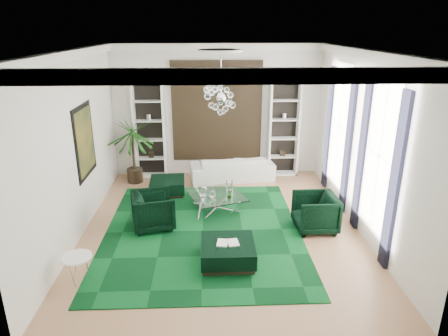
{
  "coord_description": "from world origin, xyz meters",
  "views": [
    {
      "loc": [
        -0.27,
        -7.97,
        4.22
      ],
      "look_at": [
        0.08,
        0.5,
        1.21
      ],
      "focal_mm": 32.0,
      "sensor_mm": 36.0,
      "label": 1
    }
  ],
  "objects_px": {
    "coffee_table": "(217,203)",
    "side_table": "(78,270)",
    "ottoman_side": "(168,186)",
    "armchair_right": "(315,212)",
    "armchair_left": "(153,210)",
    "sofa": "(232,168)",
    "palm": "(132,142)",
    "ottoman_front": "(228,252)"
  },
  "relations": [
    {
      "from": "armchair_right",
      "to": "ottoman_front",
      "type": "distance_m",
      "value": 2.32
    },
    {
      "from": "ottoman_side",
      "to": "side_table",
      "type": "relative_size",
      "value": 1.73
    },
    {
      "from": "sofa",
      "to": "palm",
      "type": "bearing_deg",
      "value": -4.9
    },
    {
      "from": "armchair_left",
      "to": "palm",
      "type": "bearing_deg",
      "value": 3.65
    },
    {
      "from": "armchair_right",
      "to": "coffee_table",
      "type": "bearing_deg",
      "value": -117.61
    },
    {
      "from": "coffee_table",
      "to": "sofa",
      "type": "bearing_deg",
      "value": 76.61
    },
    {
      "from": "armchair_right",
      "to": "palm",
      "type": "relative_size",
      "value": 0.37
    },
    {
      "from": "side_table",
      "to": "palm",
      "type": "bearing_deg",
      "value": 87.89
    },
    {
      "from": "coffee_table",
      "to": "palm",
      "type": "height_order",
      "value": "palm"
    },
    {
      "from": "sofa",
      "to": "armchair_right",
      "type": "bearing_deg",
      "value": 110.1
    },
    {
      "from": "coffee_table",
      "to": "ottoman_front",
      "type": "relative_size",
      "value": 1.2
    },
    {
      "from": "ottoman_front",
      "to": "palm",
      "type": "height_order",
      "value": "palm"
    },
    {
      "from": "ottoman_side",
      "to": "armchair_right",
      "type": "bearing_deg",
      "value": -32.39
    },
    {
      "from": "sofa",
      "to": "side_table",
      "type": "xyz_separation_m",
      "value": [
        -2.97,
        -4.9,
        -0.1
      ]
    },
    {
      "from": "coffee_table",
      "to": "side_table",
      "type": "height_order",
      "value": "side_table"
    },
    {
      "from": "armchair_left",
      "to": "coffee_table",
      "type": "relative_size",
      "value": 0.75
    },
    {
      "from": "armchair_right",
      "to": "side_table",
      "type": "bearing_deg",
      "value": -70.65
    },
    {
      "from": "palm",
      "to": "ottoman_side",
      "type": "bearing_deg",
      "value": -41.17
    },
    {
      "from": "coffee_table",
      "to": "palm",
      "type": "distance_m",
      "value": 3.2
    },
    {
      "from": "ottoman_side",
      "to": "armchair_left",
      "type": "bearing_deg",
      "value": -93.82
    },
    {
      "from": "ottoman_front",
      "to": "palm",
      "type": "relative_size",
      "value": 0.42
    },
    {
      "from": "armchair_left",
      "to": "armchair_right",
      "type": "height_order",
      "value": "same"
    },
    {
      "from": "ottoman_side",
      "to": "sofa",
      "type": "bearing_deg",
      "value": 28.94
    },
    {
      "from": "sofa",
      "to": "ottoman_front",
      "type": "distance_m",
      "value": 4.38
    },
    {
      "from": "ottoman_front",
      "to": "armchair_left",
      "type": "bearing_deg",
      "value": 136.93
    },
    {
      "from": "armchair_left",
      "to": "armchair_right",
      "type": "xyz_separation_m",
      "value": [
        3.54,
        -0.25,
        0.0
      ]
    },
    {
      "from": "coffee_table",
      "to": "ottoman_front",
      "type": "distance_m",
      "value": 2.26
    },
    {
      "from": "sofa",
      "to": "side_table",
      "type": "bearing_deg",
      "value": 51.64
    },
    {
      "from": "coffee_table",
      "to": "ottoman_front",
      "type": "height_order",
      "value": "coffee_table"
    },
    {
      "from": "armchair_left",
      "to": "ottoman_side",
      "type": "bearing_deg",
      "value": -17.66
    },
    {
      "from": "coffee_table",
      "to": "side_table",
      "type": "xyz_separation_m",
      "value": [
        -2.47,
        -2.79,
        0.04
      ]
    },
    {
      "from": "armchair_right",
      "to": "ottoman_side",
      "type": "bearing_deg",
      "value": -123.88
    },
    {
      "from": "sofa",
      "to": "ottoman_front",
      "type": "bearing_deg",
      "value": 78.34
    },
    {
      "from": "sofa",
      "to": "ottoman_front",
      "type": "relative_size",
      "value": 2.39
    },
    {
      "from": "ottoman_front",
      "to": "palm",
      "type": "distance_m",
      "value": 5.01
    },
    {
      "from": "ottoman_front",
      "to": "side_table",
      "type": "xyz_separation_m",
      "value": [
        -2.62,
        -0.53,
        0.05
      ]
    },
    {
      "from": "armchair_left",
      "to": "ottoman_side",
      "type": "xyz_separation_m",
      "value": [
        0.13,
        1.91,
        -0.21
      ]
    },
    {
      "from": "sofa",
      "to": "ottoman_side",
      "type": "bearing_deg",
      "value": 21.81
    },
    {
      "from": "ottoman_side",
      "to": "ottoman_front",
      "type": "height_order",
      "value": "same"
    },
    {
      "from": "palm",
      "to": "side_table",
      "type": "bearing_deg",
      "value": -92.11
    },
    {
      "from": "sofa",
      "to": "coffee_table",
      "type": "bearing_deg",
      "value": 69.47
    },
    {
      "from": "side_table",
      "to": "palm",
      "type": "height_order",
      "value": "palm"
    }
  ]
}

